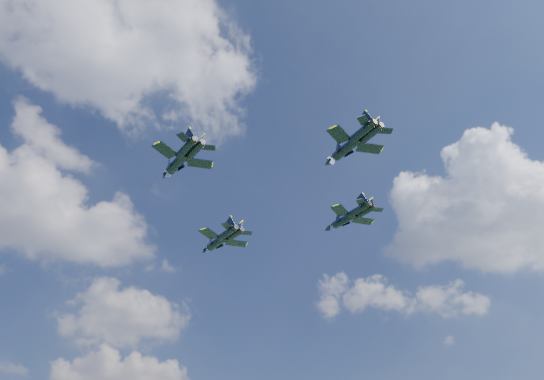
{
  "coord_description": "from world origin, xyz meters",
  "views": [
    {
      "loc": [
        -36.35,
        -75.53,
        3.44
      ],
      "look_at": [
        -2.5,
        0.45,
        58.48
      ],
      "focal_mm": 35.0,
      "sensor_mm": 36.0,
      "label": 1
    }
  ],
  "objects": [
    {
      "name": "jet_slot",
      "position": [
        2.99,
        -17.17,
        57.56
      ],
      "size": [
        11.0,
        14.4,
        3.41
      ],
      "rotation": [
        0.0,
        0.0,
        0.16
      ],
      "color": "black"
    },
    {
      "name": "jet_lead",
      "position": [
        -6.1,
        21.56,
        56.75
      ],
      "size": [
        11.46,
        15.35,
        3.61
      ],
      "rotation": [
        0.0,
        0.0,
        0.25
      ],
      "color": "black"
    },
    {
      "name": "jet_right",
      "position": [
        15.62,
        4.81,
        58.59
      ],
      "size": [
        10.99,
        14.72,
        3.47
      ],
      "rotation": [
        0.0,
        0.0,
        0.25
      ],
      "color": "black"
    },
    {
      "name": "jet_left",
      "position": [
        -21.7,
        -3.06,
        56.64
      ],
      "size": [
        10.79,
        14.25,
        3.36
      ],
      "rotation": [
        0.0,
        0.0,
        0.19
      ],
      "color": "black"
    }
  ]
}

